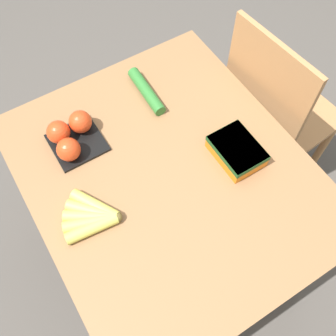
{
  "coord_description": "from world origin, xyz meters",
  "views": [
    {
      "loc": [
        0.52,
        -0.32,
        1.85
      ],
      "look_at": [
        0.0,
        0.0,
        0.78
      ],
      "focal_mm": 42.0,
      "sensor_mm": 36.0,
      "label": 1
    }
  ],
  "objects_px": {
    "chair": "(273,114)",
    "banana_bunch": "(93,216)",
    "carrot_bag": "(237,150)",
    "cucumber_near": "(146,91)",
    "tomato_pack": "(71,136)"
  },
  "relations": [
    {
      "from": "tomato_pack",
      "to": "banana_bunch",
      "type": "bearing_deg",
      "value": -12.84
    },
    {
      "from": "chair",
      "to": "banana_bunch",
      "type": "height_order",
      "value": "chair"
    },
    {
      "from": "carrot_bag",
      "to": "cucumber_near",
      "type": "height_order",
      "value": "carrot_bag"
    },
    {
      "from": "chair",
      "to": "cucumber_near",
      "type": "relative_size",
      "value": 4.53
    },
    {
      "from": "banana_bunch",
      "to": "tomato_pack",
      "type": "bearing_deg",
      "value": 167.16
    },
    {
      "from": "chair",
      "to": "carrot_bag",
      "type": "relative_size",
      "value": 5.65
    },
    {
      "from": "carrot_bag",
      "to": "cucumber_near",
      "type": "bearing_deg",
      "value": -162.48
    },
    {
      "from": "tomato_pack",
      "to": "carrot_bag",
      "type": "bearing_deg",
      "value": 52.79
    },
    {
      "from": "carrot_bag",
      "to": "cucumber_near",
      "type": "xyz_separation_m",
      "value": [
        -0.38,
        -0.12,
        -0.01
      ]
    },
    {
      "from": "chair",
      "to": "banana_bunch",
      "type": "distance_m",
      "value": 0.93
    },
    {
      "from": "banana_bunch",
      "to": "cucumber_near",
      "type": "relative_size",
      "value": 0.82
    },
    {
      "from": "chair",
      "to": "tomato_pack",
      "type": "bearing_deg",
      "value": 74.54
    },
    {
      "from": "chair",
      "to": "banana_bunch",
      "type": "bearing_deg",
      "value": 93.58
    },
    {
      "from": "cucumber_near",
      "to": "tomato_pack",
      "type": "bearing_deg",
      "value": -81.39
    },
    {
      "from": "banana_bunch",
      "to": "carrot_bag",
      "type": "bearing_deg",
      "value": 84.76
    }
  ]
}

